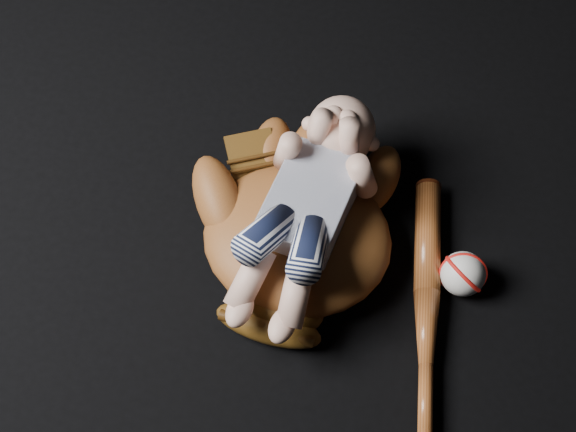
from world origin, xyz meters
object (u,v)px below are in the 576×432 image
at_px(baseball, 463,274).
at_px(baseball_glove, 297,233).
at_px(newborn_baby, 302,213).
at_px(baseball_bat, 427,308).

bearing_deg(baseball, baseball_glove, 179.42).
bearing_deg(baseball_glove, baseball, 5.52).
bearing_deg(newborn_baby, baseball, 10.02).
height_order(baseball_glove, baseball_bat, baseball_glove).
bearing_deg(baseball_glove, baseball_bat, -10.51).
distance_m(baseball_glove, baseball_bat, 0.23).
bearing_deg(baseball_bat, baseball_glove, 163.39).
bearing_deg(baseball, newborn_baby, 179.90).
xyz_separation_m(newborn_baby, baseball, (0.25, -0.00, -0.09)).
height_order(newborn_baby, baseball, newborn_baby).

